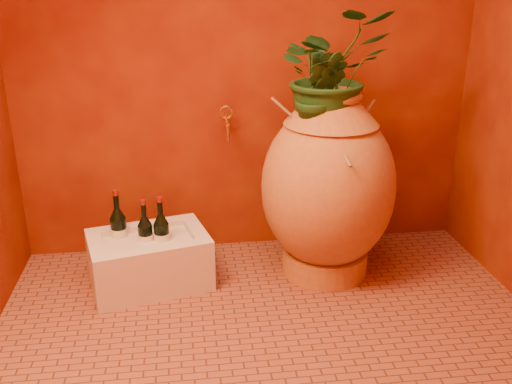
{
  "coord_description": "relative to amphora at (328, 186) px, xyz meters",
  "views": [
    {
      "loc": [
        -0.36,
        -2.06,
        1.51
      ],
      "look_at": [
        -0.04,
        0.35,
        0.57
      ],
      "focal_mm": 40.0,
      "sensor_mm": 36.0,
      "label": 1
    }
  ],
  "objects": [
    {
      "name": "floor",
      "position": [
        -0.37,
        -0.6,
        -0.49
      ],
      "size": [
        2.5,
        2.5,
        0.0
      ],
      "primitive_type": "plane",
      "color": "brown",
      "rests_on": "ground"
    },
    {
      "name": "wall_back",
      "position": [
        -0.37,
        0.4,
        0.76
      ],
      "size": [
        2.5,
        0.02,
        2.5
      ],
      "primitive_type": "cube",
      "color": "#611105",
      "rests_on": "ground"
    },
    {
      "name": "amphora",
      "position": [
        0.0,
        0.0,
        0.0
      ],
      "size": [
        0.84,
        0.84,
        0.98
      ],
      "rotation": [
        0.0,
        0.0,
        0.26
      ],
      "color": "#B37932",
      "rests_on": "floor"
    },
    {
      "name": "stone_basin",
      "position": [
        -0.93,
        -0.01,
        -0.36
      ],
      "size": [
        0.66,
        0.53,
        0.27
      ],
      "rotation": [
        0.0,
        0.0,
        0.24
      ],
      "color": "beige",
      "rests_on": "floor"
    },
    {
      "name": "wine_bottle_a",
      "position": [
        -1.07,
        0.06,
        -0.22
      ],
      "size": [
        0.09,
        0.09,
        0.35
      ],
      "color": "black",
      "rests_on": "stone_basin"
    },
    {
      "name": "wine_bottle_b",
      "position": [
        -0.86,
        -0.01,
        -0.22
      ],
      "size": [
        0.08,
        0.08,
        0.33
      ],
      "color": "black",
      "rests_on": "stone_basin"
    },
    {
      "name": "wine_bottle_c",
      "position": [
        -0.94,
        -0.0,
        -0.23
      ],
      "size": [
        0.08,
        0.08,
        0.31
      ],
      "color": "black",
      "rests_on": "stone_basin"
    },
    {
      "name": "wall_tap",
      "position": [
        -0.49,
        0.31,
        0.28
      ],
      "size": [
        0.08,
        0.16,
        0.17
      ],
      "color": "#B37D29",
      "rests_on": "wall_back"
    },
    {
      "name": "plant_main",
      "position": [
        -0.01,
        0.03,
        0.57
      ],
      "size": [
        0.63,
        0.58,
        0.6
      ],
      "primitive_type": "imported",
      "rotation": [
        0.0,
        0.0,
        0.22
      ],
      "color": "#184518",
      "rests_on": "amphora"
    },
    {
      "name": "plant_side",
      "position": [
        -0.08,
        -0.06,
        0.48
      ],
      "size": [
        0.29,
        0.27,
        0.43
      ],
      "primitive_type": "imported",
      "rotation": [
        0.0,
        0.0,
        -0.41
      ],
      "color": "#184518",
      "rests_on": "amphora"
    }
  ]
}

